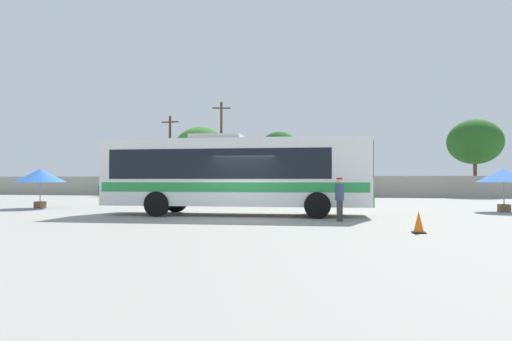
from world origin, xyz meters
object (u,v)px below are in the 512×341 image
Objects in this scene: coach_bus_white_green at (233,172)px; roadside_tree_midright at (344,154)px; parked_car_leftmost_dark_blue at (125,188)px; traffic_cone_on_apron at (419,222)px; parked_car_second_dark_blue at (186,188)px; roadside_tree_right at (475,142)px; utility_pole_far at (170,154)px; attendant_by_bus_door at (340,196)px; vendor_umbrella_near_gate_blue at (40,176)px; parked_car_rightmost_maroon at (332,189)px; utility_pole_near at (221,147)px; vendor_umbrella_secondary_blue at (504,176)px; roadside_tree_left at (201,150)px; roadside_tree_midleft at (279,148)px; parked_car_third_white at (243,189)px.

roadside_tree_midright is at bearing 79.27° from coach_bus_white_green.
traffic_cone_on_apron is (21.44, -23.02, -0.49)m from parked_car_leftmost_dark_blue.
roadside_tree_right is (25.46, 6.63, 4.18)m from parked_car_second_dark_blue.
utility_pole_far reaches higher than coach_bus_white_green.
attendant_by_bus_door is 16.26m from vendor_umbrella_near_gate_blue.
coach_bus_white_green is 2.46× the size of parked_car_second_dark_blue.
utility_pole_far is at bearing -175.94° from roadside_tree_right.
attendant_by_bus_door is 19.27m from parked_car_rightmost_maroon.
utility_pole_near is 31.54m from traffic_cone_on_apron.
parked_car_rightmost_maroon is (-8.27, 13.07, -0.93)m from vendor_umbrella_secondary_blue.
coach_bus_white_green is at bearing -50.77° from parked_car_leftmost_dark_blue.
roadside_tree_right reaches higher than coach_bus_white_green.
parked_car_rightmost_maroon reaches higher than traffic_cone_on_apron.
traffic_cone_on_apron is (6.75, -5.03, -1.55)m from coach_bus_white_green.
traffic_cone_on_apron is (13.79, -28.01, -4.49)m from utility_pole_near.
utility_pole_far reaches higher than roadside_tree_right.
roadside_tree_right reaches higher than roadside_tree_left.
parked_car_rightmost_maroon is 11.11m from roadside_tree_midleft.
parked_car_leftmost_dark_blue is at bearing 152.85° from vendor_umbrella_secondary_blue.
parked_car_rightmost_maroon is at bearing -17.81° from utility_pole_far.
attendant_by_bus_door is 29.41m from roadside_tree_right.
roadside_tree_midright is at bearing 0.16° from roadside_tree_midleft.
roadside_tree_midleft reaches higher than parked_car_second_dark_blue.
parked_car_second_dark_blue is 0.83× the size of roadside_tree_midright.
attendant_by_bus_door is at bearing -140.92° from vendor_umbrella_secondary_blue.
utility_pole_near is at bearing 120.62° from parked_car_third_white.
roadside_tree_midright is (-7.21, 21.81, 2.38)m from vendor_umbrella_secondary_blue.
vendor_umbrella_secondary_blue reaches higher than traffic_cone_on_apron.
vendor_umbrella_secondary_blue is 3.78× the size of traffic_cone_on_apron.
utility_pole_near is 14.40× the size of traffic_cone_on_apron.
coach_bus_white_green is at bearing -86.26° from roadside_tree_midleft.
roadside_tree_left reaches higher than roadside_tree_midright.
utility_pole_near is at bearing 114.88° from attendant_by_bus_door.
parked_car_second_dark_blue is 16.30m from roadside_tree_midright.
roadside_tree_left is 8.04m from roadside_tree_midleft.
parked_car_rightmost_maroon is (18.57, -0.70, -0.02)m from parked_car_leftmost_dark_blue.
utility_pole_near is (4.12, 20.75, 3.07)m from vendor_umbrella_near_gate_blue.
roadside_tree_midleft is (10.53, 3.54, 0.68)m from utility_pole_far.
roadside_tree_right reaches higher than vendor_umbrella_near_gate_blue.
roadside_tree_midright is at bearing 83.10° from parked_car_rightmost_maroon.
parked_car_leftmost_dark_blue reaches higher than parked_car_third_white.
coach_bus_white_green is 17.35m from parked_car_third_white.
utility_pole_near reaches higher than traffic_cone_on_apron.
roadside_tree_left reaches higher than parked_car_second_dark_blue.
utility_pole_near is at bearing 116.22° from traffic_cone_on_apron.
roadside_tree_left reaches higher than attendant_by_bus_door.
utility_pole_near is at bearing -176.27° from roadside_tree_right.
coach_bus_white_green is 1.44× the size of utility_pole_far.
roadside_tree_left reaches higher than traffic_cone_on_apron.
roadside_tree_left is at bearing 11.62° from utility_pole_far.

